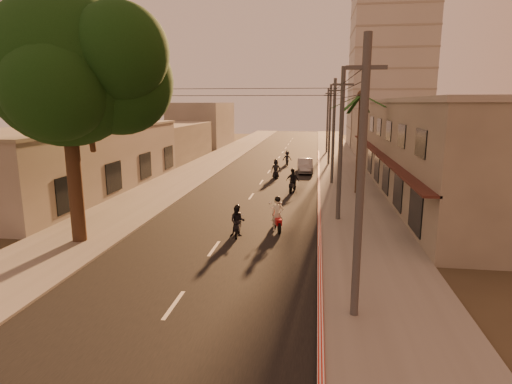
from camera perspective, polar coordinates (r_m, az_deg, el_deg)
ground at (r=19.31m, az=-7.03°, el=-9.48°), size 160.00×160.00×0.00m
road at (r=38.30m, az=0.73°, el=1.32°), size 10.00×140.00×0.02m
sidewalk_right at (r=38.08m, az=11.99°, el=1.07°), size 5.00×140.00×0.12m
sidewalk_left at (r=39.93m, az=-10.01°, el=1.64°), size 5.00×140.00×0.12m
curb_stripe at (r=33.07m, az=8.40°, el=-0.33°), size 0.20×60.00×0.20m
shophouse_row at (r=36.66m, az=22.60°, el=5.69°), size 8.80×34.20×7.30m
left_building at (r=36.82m, az=-22.75°, el=4.05°), size 8.20×24.20×5.20m
distant_tower at (r=74.53m, az=17.44°, el=16.69°), size 12.10×12.10×28.00m
broadleaf_tree at (r=22.65m, az=-23.04°, el=14.68°), size 9.60×8.70×12.10m
palm_tree at (r=33.50m, az=13.83°, el=11.76°), size 5.00×5.00×8.20m
utility_poles at (r=37.38m, az=10.40°, el=10.93°), size 1.20×48.26×9.00m
filler_right at (r=63.15m, az=16.59°, el=7.71°), size 8.00×14.00×6.00m
filler_left_near at (r=54.90m, az=-12.07°, el=6.55°), size 8.00×14.00×4.40m
filler_left_far at (r=71.94m, az=-7.17°, el=8.94°), size 8.00×14.00×7.00m
scooter_red at (r=23.69m, az=2.87°, el=-3.14°), size 0.99×1.96×1.97m
scooter_mid_a at (r=22.79m, az=-2.48°, el=-3.99°), size 0.89×1.76×1.73m
scooter_mid_b at (r=34.03m, az=4.89°, el=1.42°), size 1.22×1.94×1.93m
scooter_far_a at (r=40.27m, az=2.65°, el=3.00°), size 0.97×1.87×1.84m
scooter_far_b at (r=49.06m, az=4.17°, el=4.49°), size 1.19×1.69×1.66m
parked_car at (r=43.82m, az=6.55°, el=3.50°), size 2.02×4.47×1.41m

